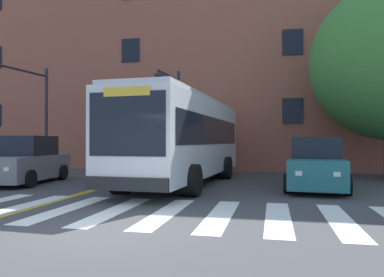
# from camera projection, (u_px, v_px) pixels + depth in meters

# --- Properties ---
(ground_plane) EXTENTS (120.00, 120.00, 0.00)m
(ground_plane) POSITION_uv_depth(u_px,v_px,m) (99.00, 232.00, 6.94)
(ground_plane) COLOR #424244
(crosswalk) EXTENTS (14.81, 4.04, 0.01)m
(crosswalk) POSITION_uv_depth(u_px,v_px,m) (140.00, 212.00, 8.98)
(crosswalk) COLOR white
(crosswalk) RESTS_ON ground
(lane_line_yellow_inner) EXTENTS (0.12, 36.00, 0.01)m
(lane_line_yellow_inner) POSITION_uv_depth(u_px,v_px,m) (170.00, 168.00, 23.30)
(lane_line_yellow_inner) COLOR gold
(lane_line_yellow_inner) RESTS_ON ground
(lane_line_yellow_outer) EXTENTS (0.12, 36.00, 0.01)m
(lane_line_yellow_outer) POSITION_uv_depth(u_px,v_px,m) (173.00, 168.00, 23.27)
(lane_line_yellow_outer) COLOR gold
(lane_line_yellow_outer) RESTS_ON ground
(city_bus) EXTENTS (3.33, 10.82, 3.39)m
(city_bus) POSITION_uv_depth(u_px,v_px,m) (185.00, 137.00, 14.90)
(city_bus) COLOR white
(city_bus) RESTS_ON ground
(car_grey_near_lane) EXTENTS (2.47, 4.75, 1.91)m
(car_grey_near_lane) POSITION_uv_depth(u_px,v_px,m) (27.00, 162.00, 15.11)
(car_grey_near_lane) COLOR slate
(car_grey_near_lane) RESTS_ON ground
(car_teal_far_lane) EXTENTS (2.39, 4.94, 1.84)m
(car_teal_far_lane) POSITION_uv_depth(u_px,v_px,m) (316.00, 165.00, 13.32)
(car_teal_far_lane) COLOR #236B70
(car_teal_far_lane) RESTS_ON ground
(car_red_behind_bus) EXTENTS (2.36, 4.68, 1.84)m
(car_red_behind_bus) POSITION_uv_depth(u_px,v_px,m) (211.00, 155.00, 23.43)
(car_red_behind_bus) COLOR #AD1E1E
(car_red_behind_bus) RESTS_ON ground
(traffic_light_far_corner) EXTENTS (0.76, 4.54, 5.45)m
(traffic_light_far_corner) POSITION_uv_depth(u_px,v_px,m) (19.00, 98.00, 17.51)
(traffic_light_far_corner) COLOR #28282D
(traffic_light_far_corner) RESTS_ON ground
(traffic_light_overhead) EXTENTS (0.50, 2.82, 5.22)m
(traffic_light_overhead) POSITION_uv_depth(u_px,v_px,m) (171.00, 104.00, 17.64)
(traffic_light_overhead) COLOR #28282D
(traffic_light_overhead) RESTS_ON ground
(building_facade) EXTENTS (34.93, 8.36, 13.38)m
(building_facade) POSITION_uv_depth(u_px,v_px,m) (218.00, 67.00, 25.28)
(building_facade) COLOR #9E5642
(building_facade) RESTS_ON ground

